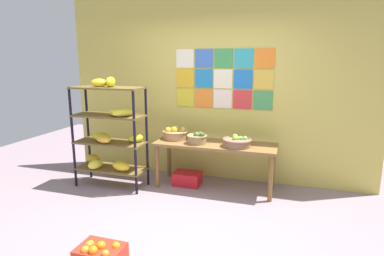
# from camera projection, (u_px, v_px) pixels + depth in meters

# --- Properties ---
(ground) EXTENTS (9.57, 9.57, 0.00)m
(ground) POSITION_uv_depth(u_px,v_px,m) (172.00, 232.00, 3.46)
(ground) COLOR gray
(back_wall_with_art) EXTENTS (4.76, 0.07, 2.82)m
(back_wall_with_art) POSITION_uv_depth(u_px,v_px,m) (214.00, 88.00, 4.86)
(back_wall_with_art) COLOR #CDBC54
(back_wall_with_art) RESTS_ON ground
(banana_shelf_unit) EXTENTS (1.03, 0.48, 1.60)m
(banana_shelf_unit) POSITION_uv_depth(u_px,v_px,m) (110.00, 132.00, 4.59)
(banana_shelf_unit) COLOR black
(banana_shelf_unit) RESTS_ON ground
(display_table) EXTENTS (1.73, 0.59, 0.67)m
(display_table) POSITION_uv_depth(u_px,v_px,m) (215.00, 149.00, 4.56)
(display_table) COLOR brown
(display_table) RESTS_ON ground
(fruit_basket_back_right) EXTENTS (0.29, 0.29, 0.17)m
(fruit_basket_back_right) POSITION_uv_depth(u_px,v_px,m) (197.00, 138.00, 4.52)
(fruit_basket_back_right) COLOR #9B7A4F
(fruit_basket_back_right) RESTS_ON display_table
(fruit_basket_back_left) EXTENTS (0.40, 0.40, 0.15)m
(fruit_basket_back_left) POSITION_uv_depth(u_px,v_px,m) (237.00, 142.00, 4.36)
(fruit_basket_back_left) COLOR #896649
(fruit_basket_back_left) RESTS_ON display_table
(fruit_basket_left) EXTENTS (0.40, 0.40, 0.19)m
(fruit_basket_left) POSITION_uv_depth(u_px,v_px,m) (176.00, 133.00, 4.80)
(fruit_basket_left) COLOR tan
(fruit_basket_left) RESTS_ON display_table
(produce_crate_under_table) EXTENTS (0.40, 0.28, 0.19)m
(produce_crate_under_table) POSITION_uv_depth(u_px,v_px,m) (187.00, 179.00, 4.78)
(produce_crate_under_table) COLOR red
(produce_crate_under_table) RESTS_ON ground
(orange_crate_foreground) EXTENTS (0.42, 0.30, 0.20)m
(orange_crate_foreground) POSITION_uv_depth(u_px,v_px,m) (100.00, 253.00, 2.95)
(orange_crate_foreground) COLOR red
(orange_crate_foreground) RESTS_ON ground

